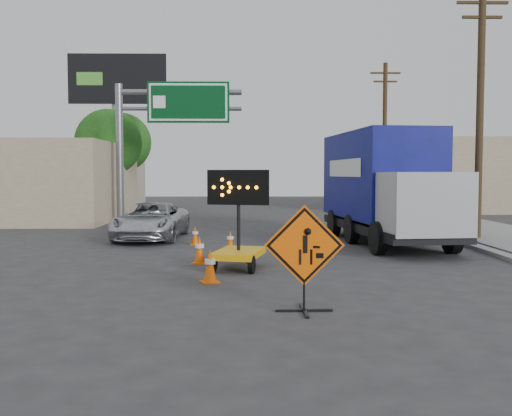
{
  "coord_description": "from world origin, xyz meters",
  "views": [
    {
      "loc": [
        -0.24,
        -10.17,
        2.44
      ],
      "look_at": [
        -0.04,
        2.48,
        1.67
      ],
      "focal_mm": 40.0,
      "sensor_mm": 36.0,
      "label": 1
    }
  ],
  "objects_px": {
    "construction_sign": "(304,256)",
    "arrow_board": "(239,246)",
    "pickup_truck": "(151,221)",
    "box_truck": "(385,193)"
  },
  "relations": [
    {
      "from": "arrow_board",
      "to": "pickup_truck",
      "type": "relative_size",
      "value": 0.52
    },
    {
      "from": "arrow_board",
      "to": "construction_sign",
      "type": "bearing_deg",
      "value": -61.38
    },
    {
      "from": "arrow_board",
      "to": "box_truck",
      "type": "height_order",
      "value": "box_truck"
    },
    {
      "from": "construction_sign",
      "to": "arrow_board",
      "type": "distance_m",
      "value": 4.73
    },
    {
      "from": "construction_sign",
      "to": "pickup_truck",
      "type": "relative_size",
      "value": 0.39
    },
    {
      "from": "pickup_truck",
      "to": "box_truck",
      "type": "relative_size",
      "value": 0.58
    },
    {
      "from": "construction_sign",
      "to": "pickup_truck",
      "type": "distance_m",
      "value": 12.16
    },
    {
      "from": "construction_sign",
      "to": "pickup_truck",
      "type": "xyz_separation_m",
      "value": [
        -4.57,
        11.26,
        -0.32
      ]
    },
    {
      "from": "arrow_board",
      "to": "box_truck",
      "type": "distance_m",
      "value": 7.39
    },
    {
      "from": "arrow_board",
      "to": "box_truck",
      "type": "xyz_separation_m",
      "value": [
        5.02,
        5.28,
        1.19
      ]
    }
  ]
}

